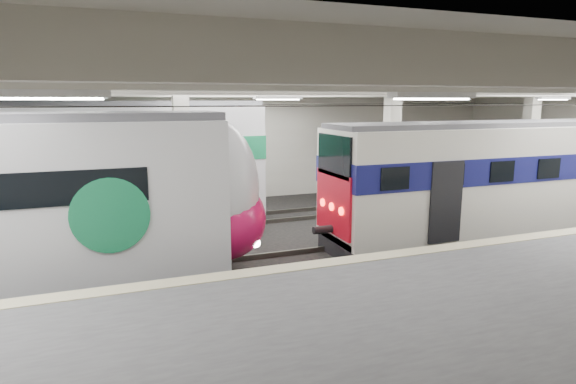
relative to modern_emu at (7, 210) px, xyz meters
name	(u,v)px	position (x,y,z in m)	size (l,w,h in m)	color
station_hall	(326,164)	(7.69, -1.74, 1.00)	(36.00, 24.00, 5.75)	black
modern_emu	(7,210)	(0.00, 0.00, 0.00)	(14.23, 2.94, 4.57)	silver
older_rer	(492,178)	(14.91, 0.00, -0.07)	(12.43, 2.75, 4.15)	silver
far_train	(44,169)	(0.27, 5.50, 0.25)	(15.43, 3.68, 4.84)	silver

